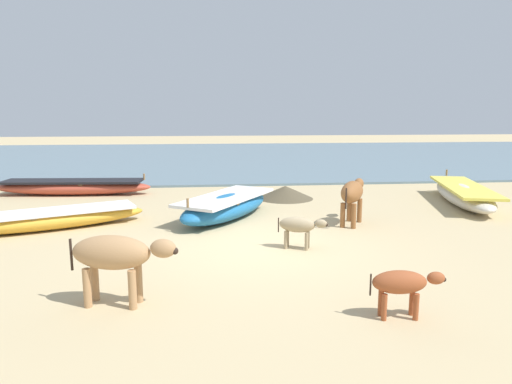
{
  "coord_description": "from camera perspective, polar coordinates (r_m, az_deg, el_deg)",
  "views": [
    {
      "loc": [
        -0.9,
        -8.73,
        2.66
      ],
      "look_at": [
        0.23,
        2.78,
        0.6
      ],
      "focal_mm": 32.38,
      "sensor_mm": 36.0,
      "label": 1
    }
  ],
  "objects": [
    {
      "name": "calf_near_dun",
      "position": [
        8.96,
        5.31,
        -4.19
      ],
      "size": [
        0.94,
        0.53,
        0.63
      ],
      "rotation": [
        0.0,
        0.0,
        5.91
      ],
      "color": "tan",
      "rests_on": "ground"
    },
    {
      "name": "fishing_boat_5",
      "position": [
        15.78,
        -21.65,
        0.62
      ],
      "size": [
        4.96,
        1.29,
        0.67
      ],
      "rotation": [
        0.0,
        0.0,
        6.22
      ],
      "color": "#B74733",
      "rests_on": "ground"
    },
    {
      "name": "fishing_boat_6",
      "position": [
        11.42,
        -24.23,
        -3.05
      ],
      "size": [
        4.26,
        2.49,
        0.63
      ],
      "rotation": [
        0.0,
        0.0,
        3.55
      ],
      "color": "gold",
      "rests_on": "ground"
    },
    {
      "name": "fishing_boat_0",
      "position": [
        11.45,
        -3.73,
        -1.74
      ],
      "size": [
        2.88,
        3.58,
        0.78
      ],
      "rotation": [
        0.0,
        0.0,
        4.14
      ],
      "color": "#1E669E",
      "rests_on": "ground"
    },
    {
      "name": "fishing_boat_1",
      "position": [
        14.47,
        24.25,
        -0.22
      ],
      "size": [
        2.19,
        4.6,
        0.73
      ],
      "rotation": [
        0.0,
        0.0,
        1.32
      ],
      "color": "beige",
      "rests_on": "ground"
    },
    {
      "name": "calf_far_rust",
      "position": [
        6.32,
        17.61,
        -10.78
      ],
      "size": [
        0.99,
        0.34,
        0.64
      ],
      "rotation": [
        0.0,
        0.0,
        6.2
      ],
      "color": "#9E4C28",
      "rests_on": "ground"
    },
    {
      "name": "debris_pile_0",
      "position": [
        14.05,
        3.63,
        -0.02
      ],
      "size": [
        2.4,
        2.4,
        0.39
      ],
      "primitive_type": "cone",
      "rotation": [
        0.0,
        0.0,
        2.3
      ],
      "color": "brown",
      "rests_on": "ground"
    },
    {
      "name": "ground",
      "position": [
        9.17,
        0.27,
        -6.75
      ],
      "size": [
        80.0,
        80.0,
        0.0
      ],
      "primitive_type": "plane",
      "color": "tan"
    },
    {
      "name": "cow_adult_brown",
      "position": [
        11.01,
        11.84,
        -0.15
      ],
      "size": [
        1.05,
        1.49,
        1.03
      ],
      "rotation": [
        0.0,
        0.0,
        1.06
      ],
      "color": "brown",
      "rests_on": "ground"
    },
    {
      "name": "cow_second_adult_tan",
      "position": [
        6.61,
        -16.98,
        -7.49
      ],
      "size": [
        1.51,
        0.65,
        0.99
      ],
      "rotation": [
        0.0,
        0.0,
        6.08
      ],
      "color": "tan",
      "rests_on": "ground"
    },
    {
      "name": "sea_water",
      "position": [
        26.17,
        -3.62,
        4.33
      ],
      "size": [
        60.0,
        20.0,
        0.08
      ],
      "primitive_type": "cube",
      "color": "slate",
      "rests_on": "ground"
    }
  ]
}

